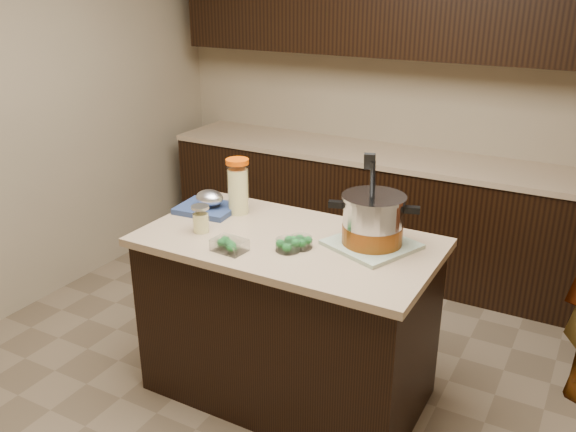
# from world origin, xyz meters

# --- Properties ---
(ground_plane) EXTENTS (4.00, 4.00, 0.00)m
(ground_plane) POSITION_xyz_m (0.00, 0.00, 0.00)
(ground_plane) COLOR brown
(ground_plane) RESTS_ON ground
(room_shell) EXTENTS (4.04, 4.04, 2.72)m
(room_shell) POSITION_xyz_m (0.00, 0.00, 1.71)
(room_shell) COLOR tan
(room_shell) RESTS_ON ground
(back_cabinets) EXTENTS (3.60, 0.63, 2.33)m
(back_cabinets) POSITION_xyz_m (0.00, 1.74, 0.94)
(back_cabinets) COLOR black
(back_cabinets) RESTS_ON ground
(island) EXTENTS (1.46, 0.81, 0.90)m
(island) POSITION_xyz_m (0.00, 0.00, 0.45)
(island) COLOR black
(island) RESTS_ON ground
(dish_towel) EXTENTS (0.47, 0.47, 0.02)m
(dish_towel) POSITION_xyz_m (0.39, 0.11, 0.91)
(dish_towel) COLOR #54764F
(dish_towel) RESTS_ON island
(stock_pot) EXTENTS (0.42, 0.38, 0.43)m
(stock_pot) POSITION_xyz_m (0.39, 0.11, 1.02)
(stock_pot) COLOR #B7B7BC
(stock_pot) RESTS_ON dish_towel
(lemonade_pitcher) EXTENTS (0.16, 0.16, 0.30)m
(lemonade_pitcher) POSITION_xyz_m (-0.41, 0.18, 1.04)
(lemonade_pitcher) COLOR #ECE390
(lemonade_pitcher) RESTS_ON island
(mason_jar) EXTENTS (0.10, 0.10, 0.15)m
(mason_jar) POSITION_xyz_m (-0.43, -0.13, 0.97)
(mason_jar) COLOR #ECE390
(mason_jar) RESTS_ON island
(broccoli_tub_left) EXTENTS (0.14, 0.14, 0.05)m
(broccoli_tub_left) POSITION_xyz_m (0.10, -0.06, 0.92)
(broccoli_tub_left) COLOR silver
(broccoli_tub_left) RESTS_ON island
(broccoli_tub_right) EXTENTS (0.13, 0.13, 0.06)m
(broccoli_tub_right) POSITION_xyz_m (0.07, -0.12, 0.93)
(broccoli_tub_right) COLOR silver
(broccoli_tub_right) RESTS_ON island
(broccoli_tub_rect) EXTENTS (0.17, 0.13, 0.06)m
(broccoli_tub_rect) POSITION_xyz_m (-0.17, -0.26, 0.93)
(broccoli_tub_rect) COLOR silver
(broccoli_tub_rect) RESTS_ON island
(blue_tray) EXTENTS (0.33, 0.27, 0.12)m
(blue_tray) POSITION_xyz_m (-0.56, 0.11, 0.94)
(blue_tray) COLOR navy
(blue_tray) RESTS_ON island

